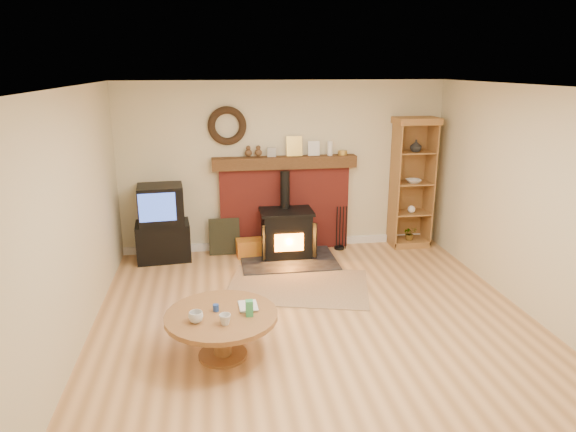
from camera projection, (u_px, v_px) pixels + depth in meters
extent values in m
plane|color=#AA7746|center=(319.00, 330.00, 5.66)|extent=(5.50, 5.50, 0.00)
cube|color=beige|center=(284.00, 167.00, 7.91)|extent=(5.00, 0.02, 2.60)
cube|color=beige|center=(432.00, 364.00, 2.69)|extent=(5.00, 0.02, 2.60)
cube|color=beige|center=(68.00, 228.00, 4.94)|extent=(0.02, 5.50, 2.60)
cube|color=beige|center=(543.00, 207.00, 5.66)|extent=(0.02, 5.50, 2.60)
cube|color=white|center=(324.00, 87.00, 4.93)|extent=(5.00, 5.50, 0.02)
cube|color=white|center=(284.00, 243.00, 8.24)|extent=(5.00, 0.04, 0.12)
torus|color=black|center=(227.00, 126.00, 7.54)|extent=(0.57, 0.11, 0.57)
cube|color=maroon|center=(285.00, 209.00, 8.02)|extent=(2.00, 0.15, 1.30)
cube|color=#392212|center=(285.00, 162.00, 7.78)|extent=(2.20, 0.22, 0.18)
cube|color=#999999|center=(272.00, 152.00, 7.71)|extent=(0.13, 0.05, 0.14)
cube|color=gold|center=(294.00, 146.00, 7.76)|extent=(0.24, 0.06, 0.30)
cube|color=white|center=(314.00, 148.00, 7.81)|extent=(0.18, 0.05, 0.22)
cylinder|color=white|center=(330.00, 148.00, 7.83)|extent=(0.08, 0.08, 0.22)
cylinder|color=gold|center=(343.00, 153.00, 7.88)|extent=(0.14, 0.14, 0.07)
cube|color=black|center=(288.00, 260.00, 7.65)|extent=(1.40, 1.00, 0.03)
cube|color=black|center=(286.00, 234.00, 7.74)|extent=(0.71, 0.51, 0.66)
cube|color=black|center=(286.00, 212.00, 7.64)|extent=(0.78, 0.56, 0.04)
cylinder|color=black|center=(285.00, 190.00, 7.70)|extent=(0.14, 0.14, 0.56)
cube|color=orange|center=(289.00, 242.00, 7.50)|extent=(0.43, 0.02, 0.26)
cube|color=black|center=(267.00, 241.00, 7.51)|extent=(0.17, 0.23, 0.53)
cube|color=black|center=(310.00, 239.00, 7.60)|extent=(0.17, 0.23, 0.53)
cube|color=brown|center=(298.00, 286.00, 6.77)|extent=(2.08, 1.67, 0.01)
cube|color=black|center=(164.00, 241.00, 7.66)|extent=(0.82, 0.60, 0.57)
cube|color=black|center=(161.00, 204.00, 7.50)|extent=(0.69, 0.59, 0.57)
cube|color=#2D49AE|center=(157.00, 207.00, 7.23)|extent=(0.51, 0.06, 0.41)
cube|color=olive|center=(408.00, 242.00, 8.34)|extent=(0.60, 0.43, 0.10)
cube|color=olive|center=(407.00, 182.00, 8.27)|extent=(0.60, 0.02, 1.90)
cube|color=olive|center=(394.00, 185.00, 8.03)|extent=(0.02, 0.43, 1.90)
cube|color=olive|center=(429.00, 184.00, 8.11)|extent=(0.02, 0.43, 1.90)
cube|color=olive|center=(416.00, 121.00, 7.79)|extent=(0.66, 0.47, 0.10)
cube|color=olive|center=(410.00, 213.00, 8.20)|extent=(0.56, 0.39, 0.02)
cube|color=olive|center=(412.00, 183.00, 8.06)|extent=(0.56, 0.39, 0.02)
cube|color=olive|center=(414.00, 152.00, 7.92)|extent=(0.56, 0.39, 0.02)
imported|color=white|center=(416.00, 146.00, 7.85)|extent=(0.18, 0.18, 0.19)
imported|color=white|center=(413.00, 181.00, 8.00)|extent=(0.23, 0.23, 0.06)
sphere|color=white|center=(411.00, 209.00, 8.13)|extent=(0.12, 0.12, 0.12)
imported|color=#369357|center=(410.00, 233.00, 8.24)|extent=(0.21, 0.18, 0.23)
cube|color=gold|center=(251.00, 248.00, 7.82)|extent=(0.44, 0.29, 0.26)
cube|color=black|center=(224.00, 237.00, 7.87)|extent=(0.47, 0.13, 0.56)
cylinder|color=black|center=(339.00, 248.00, 8.15)|extent=(0.16, 0.16, 0.04)
cylinder|color=black|center=(337.00, 228.00, 8.05)|extent=(0.02, 0.02, 0.70)
cylinder|color=black|center=(340.00, 228.00, 8.06)|extent=(0.02, 0.02, 0.70)
cylinder|color=black|center=(343.00, 228.00, 8.07)|extent=(0.02, 0.02, 0.70)
cylinder|color=black|center=(346.00, 228.00, 8.07)|extent=(0.02, 0.02, 0.70)
cylinder|color=brown|center=(223.00, 355.00, 5.15)|extent=(0.49, 0.49, 0.03)
cylinder|color=brown|center=(222.00, 336.00, 5.09)|extent=(0.18, 0.18, 0.40)
cylinder|color=brown|center=(221.00, 316.00, 5.02)|extent=(1.11, 1.11, 0.05)
imported|color=white|center=(196.00, 317.00, 4.83)|extent=(0.14, 0.14, 0.11)
imported|color=white|center=(225.00, 319.00, 4.79)|extent=(0.11, 0.11, 0.10)
imported|color=#4C331E|center=(239.00, 307.00, 5.13)|extent=(0.18, 0.25, 0.02)
cylinder|color=#1F3F94|center=(216.00, 308.00, 5.06)|extent=(0.06, 0.06, 0.07)
cube|color=#369357|center=(249.00, 308.00, 4.95)|extent=(0.07, 0.07, 0.16)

